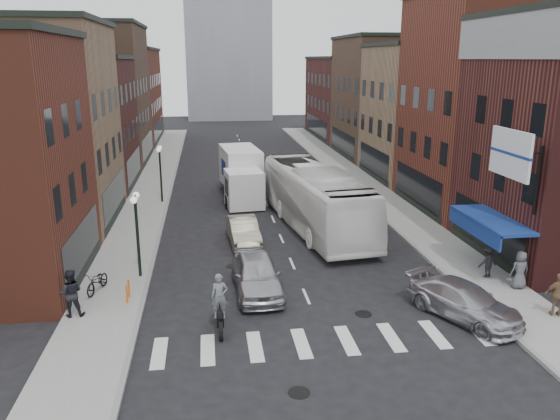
# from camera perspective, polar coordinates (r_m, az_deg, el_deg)

# --- Properties ---
(ground) EXTENTS (160.00, 160.00, 0.00)m
(ground) POSITION_cam_1_polar(r_m,az_deg,el_deg) (23.27, 3.20, -10.01)
(ground) COLOR black
(ground) RESTS_ON ground
(sidewalk_left) EXTENTS (3.00, 74.00, 0.15)m
(sidewalk_left) POSITION_cam_1_polar(r_m,az_deg,el_deg) (43.98, -13.25, 2.04)
(sidewalk_left) COLOR gray
(sidewalk_left) RESTS_ON ground
(sidewalk_right) EXTENTS (3.00, 74.00, 0.15)m
(sidewalk_right) POSITION_cam_1_polar(r_m,az_deg,el_deg) (45.52, 8.58, 2.74)
(sidewalk_right) COLOR gray
(sidewalk_right) RESTS_ON ground
(curb_left) EXTENTS (0.20, 74.00, 0.16)m
(curb_left) POSITION_cam_1_polar(r_m,az_deg,el_deg) (43.87, -11.29, 2.02)
(curb_left) COLOR gray
(curb_left) RESTS_ON ground
(curb_right) EXTENTS (0.20, 74.00, 0.16)m
(curb_right) POSITION_cam_1_polar(r_m,az_deg,el_deg) (45.14, 6.74, 2.60)
(curb_right) COLOR gray
(curb_right) RESTS_ON ground
(crosswalk_stripes) EXTENTS (12.00, 2.20, 0.01)m
(crosswalk_stripes) POSITION_cam_1_polar(r_m,az_deg,el_deg) (20.66, 4.79, -13.55)
(crosswalk_stripes) COLOR silver
(crosswalk_stripes) RESTS_ON ground
(bldg_left_mid_a) EXTENTS (10.30, 10.20, 12.30)m
(bldg_left_mid_a) POSITION_cam_1_polar(r_m,az_deg,el_deg) (36.50, -25.29, 7.98)
(bldg_left_mid_a) COLOR #906D4F
(bldg_left_mid_a) RESTS_ON ground
(bldg_left_mid_b) EXTENTS (10.30, 10.20, 10.30)m
(bldg_left_mid_b) POSITION_cam_1_polar(r_m,az_deg,el_deg) (46.18, -21.54, 8.42)
(bldg_left_mid_b) COLOR #411817
(bldg_left_mid_b) RESTS_ON ground
(bldg_left_far_a) EXTENTS (10.30, 12.20, 13.30)m
(bldg_left_far_a) POSITION_cam_1_polar(r_m,az_deg,el_deg) (56.77, -19.12, 11.30)
(bldg_left_far_a) COLOR brown
(bldg_left_far_a) RESTS_ON ground
(bldg_left_far_b) EXTENTS (10.30, 16.20, 11.30)m
(bldg_left_far_b) POSITION_cam_1_polar(r_m,az_deg,el_deg) (70.59, -16.88, 11.34)
(bldg_left_far_b) COLOR maroon
(bldg_left_far_b) RESTS_ON ground
(bldg_right_mid_a) EXTENTS (10.30, 10.20, 14.30)m
(bldg_right_mid_a) POSITION_cam_1_polar(r_m,az_deg,el_deg) (39.60, 21.50, 10.32)
(bldg_right_mid_a) COLOR maroon
(bldg_right_mid_a) RESTS_ON ground
(bldg_right_mid_b) EXTENTS (10.30, 10.20, 11.30)m
(bldg_right_mid_b) POSITION_cam_1_polar(r_m,az_deg,el_deg) (48.70, 15.66, 9.83)
(bldg_right_mid_b) COLOR #906D4F
(bldg_right_mid_b) RESTS_ON ground
(bldg_right_far_a) EXTENTS (10.30, 12.20, 12.30)m
(bldg_right_far_a) POSITION_cam_1_polar(r_m,az_deg,el_deg) (58.90, 11.48, 11.47)
(bldg_right_far_a) COLOR brown
(bldg_right_far_a) RESTS_ON ground
(bldg_right_far_b) EXTENTS (10.30, 16.20, 10.30)m
(bldg_right_far_b) POSITION_cam_1_polar(r_m,az_deg,el_deg) (72.33, 7.81, 11.54)
(bldg_right_far_b) COLOR #411817
(bldg_right_far_b) RESTS_ON ground
(awning_blue) EXTENTS (1.80, 5.00, 0.78)m
(awning_blue) POSITION_cam_1_polar(r_m,az_deg,el_deg) (27.51, 20.85, -1.11)
(awning_blue) COLOR navy
(awning_blue) RESTS_ON ground
(billboard_sign) EXTENTS (1.52, 3.00, 3.70)m
(billboard_sign) POSITION_cam_1_polar(r_m,az_deg,el_deg) (24.91, 23.08, 5.30)
(billboard_sign) COLOR black
(billboard_sign) RESTS_ON ground
(streetlamp_near) EXTENTS (0.32, 1.22, 4.11)m
(streetlamp_near) POSITION_cam_1_polar(r_m,az_deg,el_deg) (25.83, -14.78, -0.98)
(streetlamp_near) COLOR black
(streetlamp_near) RESTS_ON ground
(streetlamp_far) EXTENTS (0.32, 1.22, 4.11)m
(streetlamp_far) POSITION_cam_1_polar(r_m,az_deg,el_deg) (39.40, -12.43, 4.77)
(streetlamp_far) COLOR black
(streetlamp_far) RESTS_ON ground
(bike_rack) EXTENTS (0.08, 0.68, 0.80)m
(bike_rack) POSITION_cam_1_polar(r_m,az_deg,el_deg) (24.13, -15.61, -8.20)
(bike_rack) COLOR #D8590C
(bike_rack) RESTS_ON sidewalk_left
(box_truck) EXTENTS (3.07, 8.49, 3.60)m
(box_truck) POSITION_cam_1_polar(r_m,az_deg,el_deg) (40.25, -4.05, 3.68)
(box_truck) COLOR white
(box_truck) RESTS_ON ground
(motorcycle_rider) EXTENTS (0.64, 2.26, 2.31)m
(motorcycle_rider) POSITION_cam_1_polar(r_m,az_deg,el_deg) (21.00, -6.31, -9.79)
(motorcycle_rider) COLOR black
(motorcycle_rider) RESTS_ON ground
(transit_bus) EXTENTS (4.85, 13.81, 3.76)m
(transit_bus) POSITION_cam_1_polar(r_m,az_deg,el_deg) (33.06, 3.70, 1.25)
(transit_bus) COLOR white
(transit_bus) RESTS_ON ground
(sedan_left_near) EXTENTS (2.15, 5.01, 1.68)m
(sedan_left_near) POSITION_cam_1_polar(r_m,az_deg,el_deg) (24.24, -2.45, -6.74)
(sedan_left_near) COLOR #B6B6BB
(sedan_left_near) RESTS_ON ground
(sedan_left_far) EXTENTS (1.81, 4.48, 1.45)m
(sedan_left_far) POSITION_cam_1_polar(r_m,az_deg,el_deg) (30.59, -3.85, -2.20)
(sedan_left_far) COLOR #B2AA90
(sedan_left_far) RESTS_ON ground
(curb_car) EXTENTS (3.98, 5.25, 1.42)m
(curb_car) POSITION_cam_1_polar(r_m,az_deg,el_deg) (23.18, 18.72, -9.05)
(curb_car) COLOR silver
(curb_car) RESTS_ON ground
(parked_bicycle) EXTENTS (1.12, 1.92, 0.95)m
(parked_bicycle) POSITION_cam_1_polar(r_m,az_deg,el_deg) (25.35, -18.54, -7.08)
(parked_bicycle) COLOR black
(parked_bicycle) RESTS_ON sidewalk_left
(ped_left_solo) EXTENTS (0.98, 0.61, 1.95)m
(ped_left_solo) POSITION_cam_1_polar(r_m,az_deg,el_deg) (23.23, -21.03, -8.10)
(ped_left_solo) COLOR black
(ped_left_solo) RESTS_ON sidewalk_left
(ped_right_a) EXTENTS (1.08, 0.71, 1.53)m
(ped_right_a) POSITION_cam_1_polar(r_m,az_deg,el_deg) (27.28, 20.90, -5.04)
(ped_right_a) COLOR black
(ped_right_a) RESTS_ON sidewalk_right
(ped_right_b) EXTENTS (1.16, 0.82, 1.79)m
(ped_right_b) POSITION_cam_1_polar(r_m,az_deg,el_deg) (24.38, 27.10, -7.90)
(ped_right_b) COLOR brown
(ped_right_b) RESTS_ON sidewalk_right
(ped_right_c) EXTENTS (0.86, 0.58, 1.73)m
(ped_right_c) POSITION_cam_1_polar(r_m,az_deg,el_deg) (26.49, 23.79, -5.74)
(ped_right_c) COLOR #505257
(ped_right_c) RESTS_ON sidewalk_right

